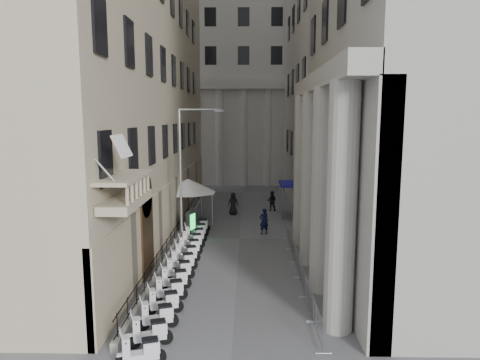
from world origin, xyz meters
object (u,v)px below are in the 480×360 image
object	(u,v)px
pedestrian_a	(264,221)
info_kiosk	(191,224)
pedestrian_b	(272,201)
security_tent	(196,187)
street_lamp	(186,165)

from	to	relation	value
pedestrian_a	info_kiosk	bearing A→B (deg)	-8.41
info_kiosk	pedestrian_b	bearing A→B (deg)	75.59
security_tent	street_lamp	distance (m)	6.83
info_kiosk	pedestrian_b	world-z (taller)	info_kiosk
pedestrian_a	pedestrian_b	xyz separation A→B (m)	(1.01, 7.97, -0.04)
info_kiosk	pedestrian_a	xyz separation A→B (m)	(5.26, 1.16, -0.03)
street_lamp	info_kiosk	size ratio (longest dim) A/B	4.60
info_kiosk	security_tent	bearing A→B (deg)	111.58
info_kiosk	street_lamp	bearing A→B (deg)	-68.37
info_kiosk	pedestrian_a	world-z (taller)	info_kiosk
info_kiosk	pedestrian_b	size ratio (longest dim) A/B	1.07
info_kiosk	pedestrian_b	distance (m)	11.07
info_kiosk	pedestrian_a	size ratio (longest dim) A/B	1.02
street_lamp	pedestrian_b	distance (m)	13.67
street_lamp	pedestrian_a	xyz separation A→B (m)	(5.20, 3.32, -4.53)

